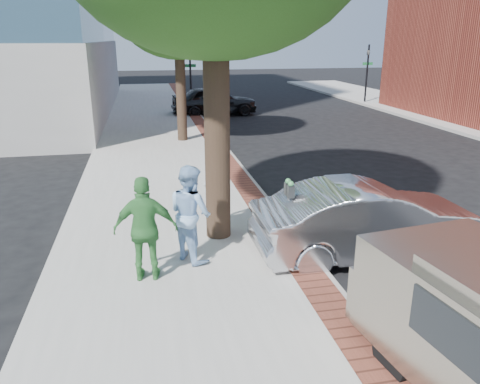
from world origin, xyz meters
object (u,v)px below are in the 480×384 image
object	(u,v)px
parking_meter	(289,201)
sedan_silver	(369,221)
person_officer	(190,213)
person_gray	(214,188)
bg_car	(214,101)
person_green	(146,229)

from	to	relation	value
parking_meter	sedan_silver	size ratio (longest dim) A/B	0.32
person_officer	person_gray	bearing A→B (deg)	-58.36
sedan_silver	bg_car	distance (m)	18.62
person_officer	sedan_silver	world-z (taller)	person_officer
parking_meter	person_green	size ratio (longest dim) A/B	0.79
person_gray	person_officer	size ratio (longest dim) A/B	1.06
person_officer	person_green	size ratio (longest dim) A/B	0.99
parking_meter	person_officer	world-z (taller)	person_officer
person_gray	person_officer	xyz separation A→B (m)	(-0.63, -1.24, -0.06)
person_gray	person_green	bearing A→B (deg)	-50.90
bg_car	sedan_silver	bearing A→B (deg)	177.30
person_green	bg_car	distance (m)	19.41
parking_meter	person_green	xyz separation A→B (m)	(-2.72, -0.58, -0.13)
parking_meter	bg_car	world-z (taller)	bg_car
parking_meter	bg_car	xyz separation A→B (m)	(1.32, 18.41, -0.39)
person_officer	bg_car	size ratio (longest dim) A/B	0.38
bg_car	parking_meter	bearing A→B (deg)	172.36
person_officer	person_green	distance (m)	1.05
person_green	sedan_silver	distance (m)	4.34
person_officer	sedan_silver	xyz separation A→B (m)	(3.48, -0.27, -0.32)
parking_meter	bg_car	bearing A→B (deg)	85.89
person_gray	bg_car	distance (m)	17.30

